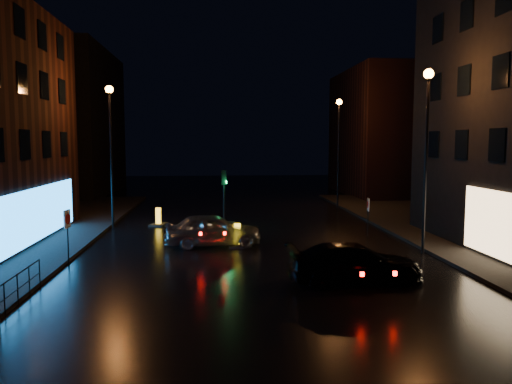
% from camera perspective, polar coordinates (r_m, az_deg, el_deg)
% --- Properties ---
extents(ground, '(120.00, 120.00, 0.00)m').
position_cam_1_polar(ground, '(16.82, 1.54, -12.01)').
color(ground, black).
rests_on(ground, ground).
extents(building_far_left, '(8.00, 16.00, 14.00)m').
position_cam_1_polar(building_far_left, '(52.89, -20.59, 7.43)').
color(building_far_left, black).
rests_on(building_far_left, ground).
extents(building_far_right, '(8.00, 14.00, 12.00)m').
position_cam_1_polar(building_far_right, '(50.78, 14.58, 6.56)').
color(building_far_right, black).
rests_on(building_far_right, ground).
extents(street_lamp_lfar, '(0.44, 0.44, 8.37)m').
position_cam_1_polar(street_lamp_lfar, '(30.52, -16.29, 6.34)').
color(street_lamp_lfar, black).
rests_on(street_lamp_lfar, ground).
extents(street_lamp_rnear, '(0.44, 0.44, 8.37)m').
position_cam_1_polar(street_lamp_rnear, '(23.92, 18.93, 6.48)').
color(street_lamp_rnear, black).
rests_on(street_lamp_rnear, ground).
extents(street_lamp_rfar, '(0.44, 0.44, 8.37)m').
position_cam_1_polar(street_lamp_rfar, '(39.11, 9.42, 6.32)').
color(street_lamp_rfar, black).
rests_on(street_lamp_rfar, ground).
extents(traffic_signal, '(1.40, 2.40, 3.45)m').
position_cam_1_polar(traffic_signal, '(30.28, -3.66, -3.04)').
color(traffic_signal, black).
rests_on(traffic_signal, ground).
extents(guard_railing, '(0.05, 6.04, 1.00)m').
position_cam_1_polar(guard_railing, '(16.74, -26.85, -10.08)').
color(guard_railing, black).
rests_on(guard_railing, ground).
extents(silver_hatchback, '(4.89, 2.35, 1.61)m').
position_cam_1_polar(silver_hatchback, '(24.74, -4.96, -4.33)').
color(silver_hatchback, '#9B9FA3').
rests_on(silver_hatchback, ground).
extents(dark_sedan, '(5.04, 2.23, 1.44)m').
position_cam_1_polar(dark_sedan, '(18.76, 11.23, -7.96)').
color(dark_sedan, black).
rests_on(dark_sedan, ground).
extents(bollard_near, '(0.92, 1.33, 1.12)m').
position_cam_1_polar(bollard_near, '(24.75, -2.15, -5.62)').
color(bollard_near, black).
rests_on(bollard_near, ground).
extents(bollard_far, '(1.12, 1.42, 1.10)m').
position_cam_1_polar(bollard_far, '(31.31, -11.09, -3.33)').
color(bollard_far, black).
rests_on(bollard_far, ground).
extents(road_sign_left, '(0.13, 0.56, 2.31)m').
position_cam_1_polar(road_sign_left, '(22.22, -20.76, -3.42)').
color(road_sign_left, black).
rests_on(road_sign_left, ground).
extents(road_sign_right, '(0.12, 0.51, 2.10)m').
position_cam_1_polar(road_sign_right, '(27.60, 12.69, -1.79)').
color(road_sign_right, black).
rests_on(road_sign_right, ground).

